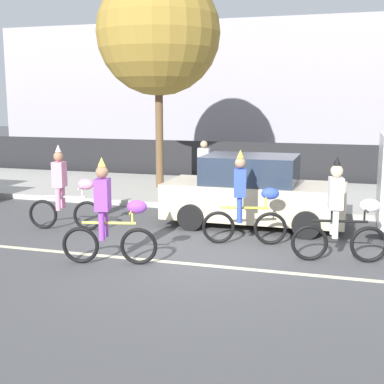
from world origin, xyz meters
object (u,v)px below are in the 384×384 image
(parade_cyclist_pink, at_px, (65,193))
(parade_cyclist_cobalt, at_px, (245,203))
(parade_cyclist_zebra, at_px, (341,216))
(parked_car_beige, at_px, (253,193))
(parade_cyclist_purple, at_px, (110,218))
(pedestrian_onlooker, at_px, (204,168))

(parade_cyclist_pink, distance_m, parade_cyclist_cobalt, 4.10)
(parade_cyclist_pink, relative_size, parade_cyclist_zebra, 1.00)
(parade_cyclist_pink, relative_size, parked_car_beige, 0.47)
(parade_cyclist_purple, xyz_separation_m, pedestrian_onlooker, (0.08, 5.88, 0.17))
(parade_cyclist_purple, relative_size, parade_cyclist_zebra, 1.00)
(pedestrian_onlooker, bearing_deg, parade_cyclist_pink, -119.18)
(parade_cyclist_zebra, xyz_separation_m, pedestrian_onlooker, (-3.83, 4.54, 0.17))
(parked_car_beige, height_order, pedestrian_onlooker, pedestrian_onlooker)
(parade_cyclist_cobalt, bearing_deg, pedestrian_onlooker, 116.82)
(parade_cyclist_purple, distance_m, parade_cyclist_zebra, 4.13)
(parade_cyclist_purple, bearing_deg, parade_cyclist_pink, 135.49)
(parade_cyclist_cobalt, distance_m, parked_car_beige, 1.64)
(parade_cyclist_pink, distance_m, parade_cyclist_zebra, 6.02)
(parade_cyclist_purple, distance_m, parked_car_beige, 4.11)
(parade_cyclist_zebra, relative_size, parked_car_beige, 0.47)
(parade_cyclist_cobalt, height_order, parade_cyclist_zebra, same)
(parade_cyclist_zebra, distance_m, pedestrian_onlooker, 5.95)
(parade_cyclist_cobalt, xyz_separation_m, pedestrian_onlooker, (-1.95, 3.87, 0.17))
(parade_cyclist_pink, relative_size, parade_cyclist_purple, 1.00)
(parade_cyclist_cobalt, relative_size, pedestrian_onlooker, 1.19)
(parade_cyclist_cobalt, distance_m, pedestrian_onlooker, 4.33)
(parade_cyclist_purple, relative_size, parade_cyclist_cobalt, 1.00)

